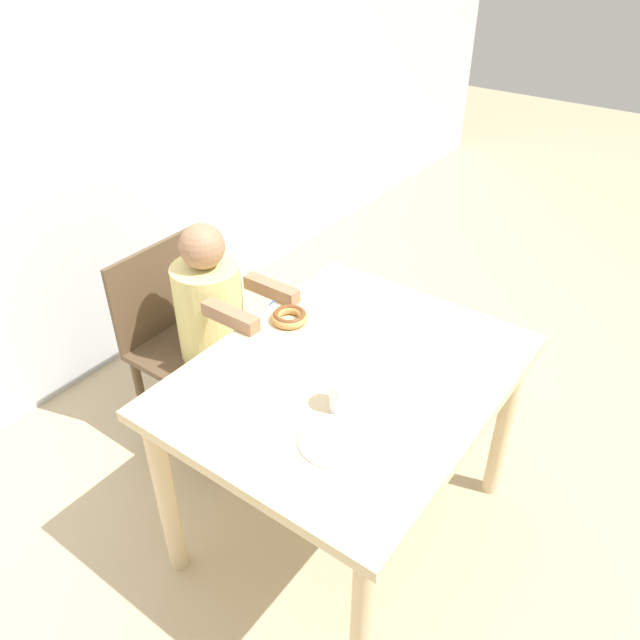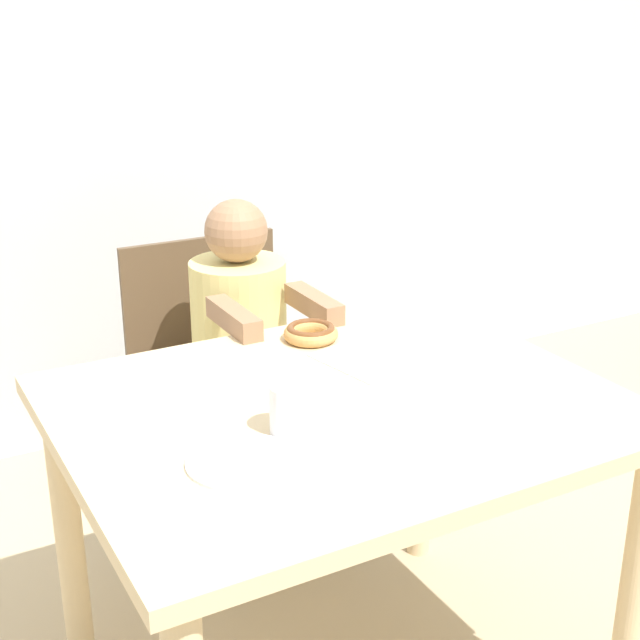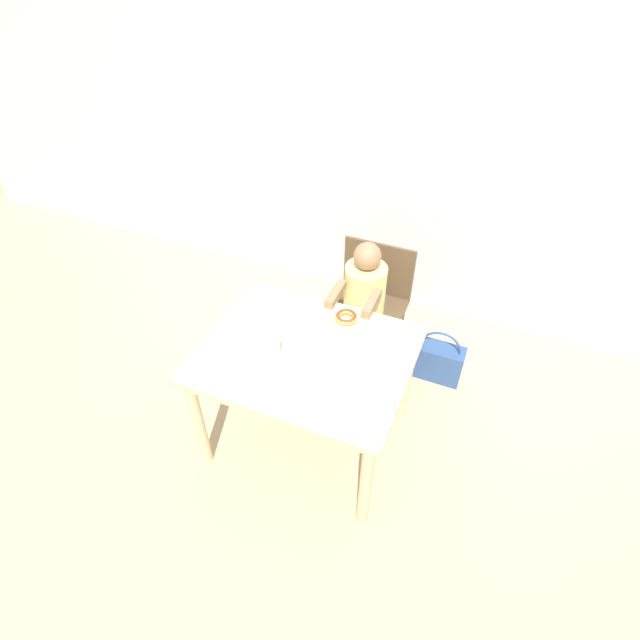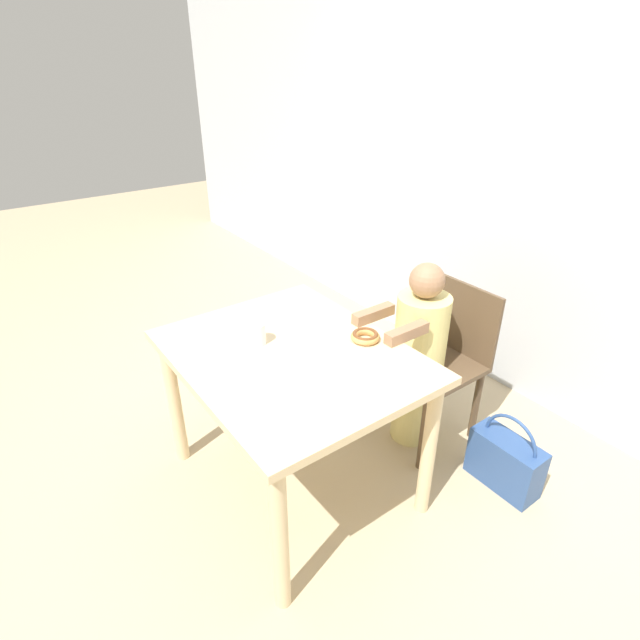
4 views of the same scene
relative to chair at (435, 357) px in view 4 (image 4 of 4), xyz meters
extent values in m
plane|color=tan|center=(-0.09, -0.80, -0.43)|extent=(12.00, 12.00, 0.00)
cube|color=silver|center=(-0.09, 0.68, 0.82)|extent=(8.00, 0.05, 2.50)
cube|color=beige|center=(-0.09, -0.80, 0.26)|extent=(1.05, 0.84, 0.03)
cylinder|color=beige|center=(-0.55, -1.16, -0.09)|extent=(0.06, 0.06, 0.68)
cylinder|color=beige|center=(0.38, -1.16, -0.09)|extent=(0.06, 0.06, 0.68)
cylinder|color=beige|center=(-0.55, -0.43, -0.09)|extent=(0.06, 0.06, 0.68)
cylinder|color=beige|center=(0.38, -0.43, -0.09)|extent=(0.06, 0.06, 0.68)
cube|color=brown|center=(0.00, -0.06, -0.02)|extent=(0.46, 0.45, 0.03)
cube|color=brown|center=(0.00, 0.15, 0.18)|extent=(0.46, 0.02, 0.37)
cylinder|color=brown|center=(-0.20, -0.26, -0.23)|extent=(0.04, 0.04, 0.41)
cylinder|color=brown|center=(0.20, -0.26, -0.23)|extent=(0.04, 0.04, 0.41)
cylinder|color=brown|center=(-0.20, 0.13, -0.23)|extent=(0.04, 0.04, 0.41)
cylinder|color=brown|center=(0.20, 0.13, -0.23)|extent=(0.04, 0.04, 0.41)
cylinder|color=#E0D17F|center=(0.00, -0.12, -0.22)|extent=(0.21, 0.21, 0.43)
cylinder|color=#E0D17F|center=(0.00, -0.12, 0.18)|extent=(0.25, 0.25, 0.37)
sphere|color=#997051|center=(0.00, -0.12, 0.45)|extent=(0.16, 0.16, 0.16)
cube|color=#997051|center=(-0.11, -0.33, 0.30)|extent=(0.05, 0.22, 0.05)
cube|color=#997051|center=(0.11, -0.33, 0.30)|extent=(0.05, 0.22, 0.05)
torus|color=tan|center=(0.02, -0.49, 0.30)|extent=(0.12, 0.12, 0.03)
torus|color=brown|center=(0.02, -0.49, 0.31)|extent=(0.11, 0.11, 0.02)
cube|color=white|center=(0.08, -0.64, 0.28)|extent=(0.24, 0.24, 0.00)
cube|color=#2D4C84|center=(0.49, -0.02, -0.31)|extent=(0.33, 0.14, 0.26)
torus|color=#2D4C84|center=(0.49, -0.02, -0.18)|extent=(0.26, 0.02, 0.26)
cylinder|color=white|center=(-0.23, -0.87, 0.33)|extent=(0.08, 0.08, 0.09)
cylinder|color=white|center=(-0.35, -0.93, 0.28)|extent=(0.19, 0.19, 0.01)
camera|label=1|loc=(-1.31, -1.58, 1.46)|focal=35.00mm
camera|label=2|loc=(-0.87, -2.13, 1.02)|focal=50.00mm
camera|label=3|loc=(0.66, -2.38, 2.06)|focal=28.00mm
camera|label=4|loc=(1.37, -1.71, 1.35)|focal=28.00mm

